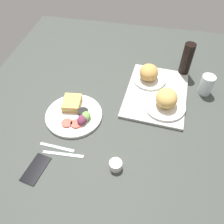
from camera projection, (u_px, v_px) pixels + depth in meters
The scene contains 11 objects.
ground_plane at pixel (107, 115), 125.40cm from camera, with size 190.00×150.00×3.00cm, color #383D38.
serving_tray at pixel (156, 94), 133.07cm from camera, with size 45.00×33.00×1.60cm, color #B2B2AD.
bread_plate_near at pixel (149, 75), 136.63cm from camera, with size 19.24×19.24×9.81cm.
bread_plate_far at pixel (166, 101), 122.54cm from camera, with size 21.69×21.69×10.22cm.
plate_with_salad at pixel (75, 113), 122.13cm from camera, with size 29.22×29.22×5.40cm.
drinking_glass at pixel (206, 85), 130.73cm from camera, with size 7.33×7.33×11.39cm, color silver.
soda_bottle at pixel (187, 60), 138.21cm from camera, with size 6.40×6.40×20.72cm, color black.
espresso_cup at pixel (116, 165), 101.93cm from camera, with size 5.60×5.60×4.00cm, color silver.
fork at pixel (57, 147), 110.10cm from camera, with size 17.00×1.40×0.50cm, color #B7B7BC.
knife at pixel (63, 154), 107.62cm from camera, with size 19.00×1.40×0.50cm, color #B7B7BC.
cell_phone at pixel (36, 169), 102.57cm from camera, with size 14.40×7.20×0.80cm, color black.
Camera 1 is at (79.70, 18.74, 93.54)cm, focal length 37.88 mm.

